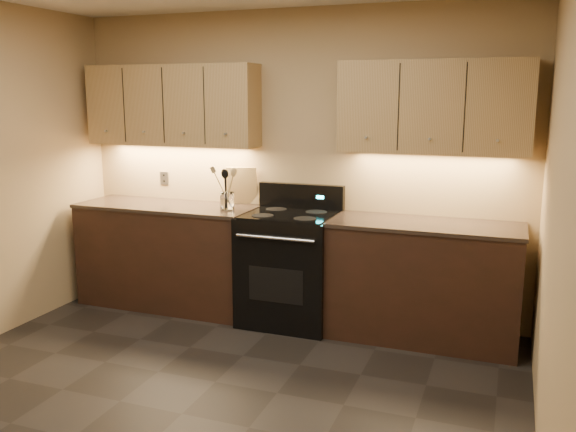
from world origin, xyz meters
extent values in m
plane|color=black|center=(0.00, 0.00, 0.00)|extent=(4.00, 4.00, 0.00)
cube|color=#A2855F|center=(0.00, 2.00, 1.30)|extent=(4.00, 0.04, 2.60)
cube|color=#A2855F|center=(2.00, 0.00, 1.30)|extent=(0.04, 4.00, 2.60)
cube|color=black|center=(-1.10, 1.70, 0.45)|extent=(1.60, 0.60, 0.90)
cube|color=#3D2F26|center=(-1.10, 1.70, 0.92)|extent=(1.62, 0.62, 0.03)
cube|color=black|center=(1.18, 1.70, 0.45)|extent=(1.44, 0.60, 0.90)
cube|color=#3D2F26|center=(1.18, 1.70, 0.92)|extent=(1.46, 0.62, 0.03)
cube|color=black|center=(0.08, 1.68, 0.46)|extent=(0.76, 0.65, 0.92)
cube|color=black|center=(0.08, 1.68, 0.93)|extent=(0.70, 0.60, 0.01)
cube|color=black|center=(0.08, 1.96, 1.03)|extent=(0.76, 0.07, 0.22)
cube|color=#19E5F2|center=(0.26, 1.92, 1.04)|extent=(0.06, 0.00, 0.03)
cylinder|color=silver|center=(0.08, 1.34, 0.80)|extent=(0.65, 0.02, 0.02)
cube|color=black|center=(0.08, 1.35, 0.41)|extent=(0.46, 0.00, 0.28)
cylinder|color=black|center=(-0.10, 1.53, 0.93)|extent=(0.18, 0.18, 0.00)
cylinder|color=black|center=(0.26, 1.53, 0.93)|extent=(0.18, 0.18, 0.00)
cylinder|color=black|center=(-0.10, 1.82, 0.93)|extent=(0.18, 0.18, 0.00)
cylinder|color=black|center=(0.26, 1.82, 0.93)|extent=(0.18, 0.18, 0.00)
cube|color=tan|center=(-1.10, 1.85, 1.80)|extent=(1.60, 0.30, 0.70)
cube|color=tan|center=(1.18, 1.85, 1.80)|extent=(1.44, 0.30, 0.70)
cube|color=#B2B5BA|center=(-1.30, 1.99, 1.12)|extent=(0.08, 0.01, 0.12)
cylinder|color=white|center=(-0.50, 1.68, 1.01)|extent=(0.14, 0.14, 0.15)
cylinder|color=white|center=(-0.50, 1.68, 0.94)|extent=(0.12, 0.12, 0.02)
cube|color=tan|center=(-0.48, 1.96, 1.10)|extent=(0.28, 0.15, 0.34)
camera|label=1|loc=(1.78, -2.94, 1.89)|focal=38.00mm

